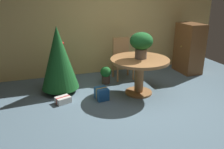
% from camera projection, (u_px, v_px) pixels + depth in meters
% --- Properties ---
extents(ground_plane, '(6.60, 6.60, 0.00)m').
position_uv_depth(ground_plane, '(145.00, 106.00, 4.34)').
color(ground_plane, slate).
extents(back_wall_panel, '(6.00, 0.10, 2.60)m').
position_uv_depth(back_wall_panel, '(109.00, 21.00, 5.87)').
color(back_wall_panel, tan).
rests_on(back_wall_panel, ground_plane).
extents(round_dining_table, '(1.17, 1.17, 0.75)m').
position_uv_depth(round_dining_table, '(140.00, 67.00, 4.72)').
color(round_dining_table, '#9E6B3D').
rests_on(round_dining_table, ground_plane).
extents(flower_vase, '(0.45, 0.45, 0.52)m').
position_uv_depth(flower_vase, '(141.00, 43.00, 4.57)').
color(flower_vase, '#665B51').
rests_on(flower_vase, round_dining_table).
extents(wooden_chair_far, '(0.44, 0.40, 0.97)m').
position_uv_depth(wooden_chair_far, '(122.00, 56.00, 5.62)').
color(wooden_chair_far, '#B27F4C').
rests_on(wooden_chair_far, ground_plane).
extents(holiday_tree, '(0.77, 0.77, 1.38)m').
position_uv_depth(holiday_tree, '(59.00, 58.00, 4.74)').
color(holiday_tree, brown).
rests_on(holiday_tree, ground_plane).
extents(gift_box_cream, '(0.32, 0.28, 0.12)m').
position_uv_depth(gift_box_cream, '(63.00, 100.00, 4.47)').
color(gift_box_cream, silver).
rests_on(gift_box_cream, ground_plane).
extents(gift_box_blue, '(0.26, 0.28, 0.24)m').
position_uv_depth(gift_box_blue, '(102.00, 94.00, 4.60)').
color(gift_box_blue, '#1E569E').
rests_on(gift_box_blue, ground_plane).
extents(wooden_cabinet, '(0.49, 0.73, 1.26)m').
position_uv_depth(wooden_cabinet, '(189.00, 48.00, 6.02)').
color(wooden_cabinet, brown).
rests_on(wooden_cabinet, ground_plane).
extents(potted_plant, '(0.24, 0.24, 0.40)m').
position_uv_depth(potted_plant, '(106.00, 74.00, 5.36)').
color(potted_plant, '#4C382D').
rests_on(potted_plant, ground_plane).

